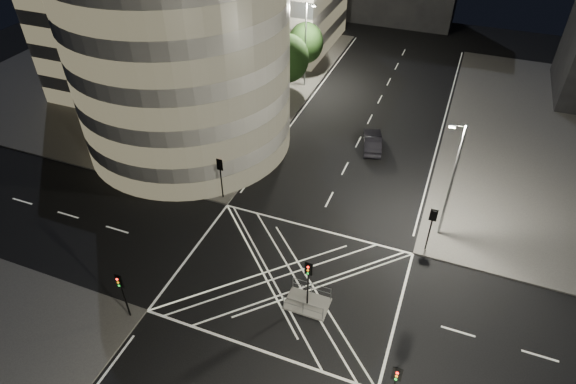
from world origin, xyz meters
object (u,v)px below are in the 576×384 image
at_px(sedan, 372,141).
at_px(traffic_signal_fl, 220,171).
at_px(central_island, 307,304).
at_px(traffic_signal_nl, 122,288).
at_px(traffic_signal_fr, 432,222).
at_px(street_lamp_right_far, 451,179).
at_px(street_lamp_left_near, 238,114).
at_px(street_lamp_left_far, 306,43).
at_px(traffic_signal_island, 308,276).
at_px(traffic_signal_nr, 395,381).

bearing_deg(sedan, traffic_signal_fl, 35.96).
relative_size(central_island, sedan, 0.61).
height_order(traffic_signal_nl, traffic_signal_fr, same).
height_order(street_lamp_right_far, sedan, street_lamp_right_far).
height_order(traffic_signal_fl, traffic_signal_fr, same).
bearing_deg(traffic_signal_fl, traffic_signal_nl, -90.00).
xyz_separation_m(street_lamp_left_near, street_lamp_left_far, (0.00, 18.00, 0.00)).
distance_m(traffic_signal_island, street_lamp_right_far, 13.13).
xyz_separation_m(traffic_signal_fl, street_lamp_right_far, (18.24, 2.20, 2.63)).
bearing_deg(traffic_signal_fr, street_lamp_left_far, 128.17).
relative_size(central_island, street_lamp_right_far, 0.30).
distance_m(traffic_signal_nl, street_lamp_left_near, 18.99).
bearing_deg(traffic_signal_fl, central_island, -37.54).
xyz_separation_m(traffic_signal_fr, sedan, (-7.28, 12.56, -2.11)).
bearing_deg(traffic_signal_nl, traffic_signal_nr, 0.00).
bearing_deg(street_lamp_left_far, traffic_signal_island, -70.05).
height_order(street_lamp_left_near, street_lamp_right_far, same).
distance_m(street_lamp_right_far, sedan, 13.87).
distance_m(traffic_signal_fl, street_lamp_left_near, 5.86).
relative_size(traffic_signal_nl, street_lamp_left_far, 0.40).
bearing_deg(central_island, traffic_signal_nr, -37.93).
bearing_deg(traffic_signal_island, street_lamp_right_far, 54.70).
bearing_deg(traffic_signal_nr, traffic_signal_nl, 180.00).
relative_size(traffic_signal_fr, street_lamp_left_near, 0.40).
relative_size(central_island, traffic_signal_fl, 0.75).
bearing_deg(street_lamp_left_far, traffic_signal_nr, -63.64).
relative_size(traffic_signal_nl, traffic_signal_island, 1.00).
relative_size(traffic_signal_fr, street_lamp_right_far, 0.40).
bearing_deg(sedan, traffic_signal_nr, 90.92).
bearing_deg(traffic_signal_nl, central_island, 26.14).
bearing_deg(traffic_signal_fr, sedan, 120.08).
distance_m(traffic_signal_fl, sedan, 16.39).
relative_size(traffic_signal_fl, traffic_signal_island, 1.00).
xyz_separation_m(traffic_signal_nr, sedan, (-7.28, 26.16, -2.11)).
bearing_deg(street_lamp_left_near, traffic_signal_nr, -45.87).
bearing_deg(traffic_signal_fr, street_lamp_left_near, 164.08).
relative_size(traffic_signal_nl, traffic_signal_nr, 1.00).
height_order(traffic_signal_fl, traffic_signal_nl, same).
bearing_deg(central_island, sedan, 91.31).
bearing_deg(street_lamp_right_far, traffic_signal_fl, -173.12).
bearing_deg(street_lamp_left_near, traffic_signal_fl, -83.03).
height_order(traffic_signal_island, street_lamp_left_near, street_lamp_left_near).
relative_size(traffic_signal_fl, sedan, 0.81).
xyz_separation_m(traffic_signal_fl, sedan, (10.32, 12.56, -2.11)).
bearing_deg(street_lamp_left_far, traffic_signal_fl, -88.43).
xyz_separation_m(traffic_signal_fl, traffic_signal_island, (10.80, -8.30, 0.00)).
bearing_deg(traffic_signal_nr, traffic_signal_fl, 142.31).
bearing_deg(street_lamp_left_far, traffic_signal_nl, -89.01).
height_order(traffic_signal_fl, street_lamp_left_near, street_lamp_left_near).
distance_m(traffic_signal_fl, traffic_signal_nl, 13.60).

